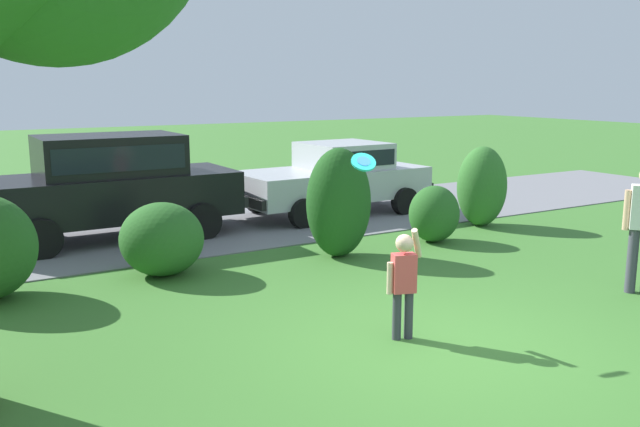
{
  "coord_description": "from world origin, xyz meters",
  "views": [
    {
      "loc": [
        -4.7,
        -5.33,
        2.84
      ],
      "look_at": [
        -0.1,
        2.43,
        1.1
      ],
      "focal_mm": 38.01,
      "sensor_mm": 36.0,
      "label": 1
    }
  ],
  "objects_px": {
    "parked_suv": "(111,181)",
    "frisbee": "(363,162)",
    "parked_sedan": "(335,176)",
    "child_thrower": "(404,278)"
  },
  "relations": [
    {
      "from": "parked_suv",
      "to": "frisbee",
      "type": "xyz_separation_m",
      "value": [
        1.27,
        -6.31,
        0.9
      ]
    },
    {
      "from": "parked_sedan",
      "to": "frisbee",
      "type": "relative_size",
      "value": 14.34
    },
    {
      "from": "child_thrower",
      "to": "frisbee",
      "type": "height_order",
      "value": "frisbee"
    },
    {
      "from": "frisbee",
      "to": "child_thrower",
      "type": "bearing_deg",
      "value": -57.9
    },
    {
      "from": "parked_suv",
      "to": "child_thrower",
      "type": "relative_size",
      "value": 3.66
    },
    {
      "from": "child_thrower",
      "to": "frisbee",
      "type": "xyz_separation_m",
      "value": [
        -0.27,
        0.43,
        1.26
      ]
    },
    {
      "from": "parked_sedan",
      "to": "child_thrower",
      "type": "height_order",
      "value": "parked_sedan"
    },
    {
      "from": "parked_suv",
      "to": "parked_sedan",
      "type": "bearing_deg",
      "value": -0.21
    },
    {
      "from": "parked_suv",
      "to": "frisbee",
      "type": "bearing_deg",
      "value": -78.62
    },
    {
      "from": "parked_sedan",
      "to": "parked_suv",
      "type": "xyz_separation_m",
      "value": [
        -4.83,
        0.02,
        0.23
      ]
    }
  ]
}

